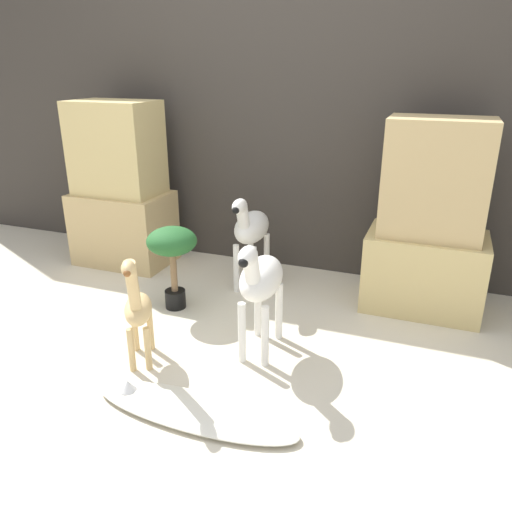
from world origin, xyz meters
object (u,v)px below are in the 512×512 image
object	(u,v)px
giraffe_figurine	(137,308)
zebra_right	(260,281)
zebra_left	(251,229)
potted_palm_front	(172,248)
surfboard	(192,410)

from	to	relation	value
giraffe_figurine	zebra_right	bearing A→B (deg)	30.91
zebra_left	potted_palm_front	xyz separation A→B (m)	(-0.32, -0.47, -0.01)
zebra_left	zebra_right	bearing A→B (deg)	-65.35
zebra_right	zebra_left	distance (m)	0.84
giraffe_figurine	surfboard	bearing A→B (deg)	-32.55
zebra_left	potted_palm_front	size ratio (longest dim) A/B	1.27
zebra_right	surfboard	world-z (taller)	zebra_right
zebra_right	potted_palm_front	xyz separation A→B (m)	(-0.67, 0.29, -0.01)
zebra_right	giraffe_figurine	world-z (taller)	zebra_right
potted_palm_front	surfboard	size ratio (longest dim) A/B	0.54
zebra_left	potted_palm_front	world-z (taller)	zebra_left
zebra_right	zebra_left	size ratio (longest dim) A/B	1.00
zebra_left	giraffe_figurine	size ratio (longest dim) A/B	1.05
giraffe_figurine	zebra_left	bearing A→B (deg)	80.69
potted_palm_front	surfboard	bearing A→B (deg)	-56.88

